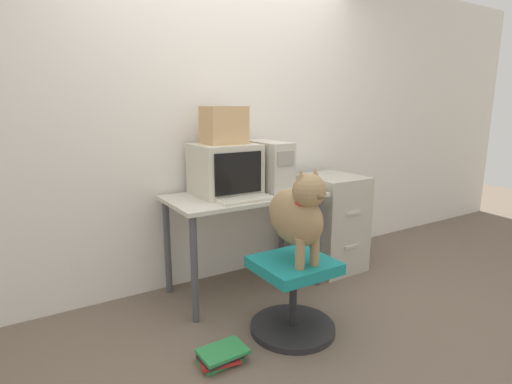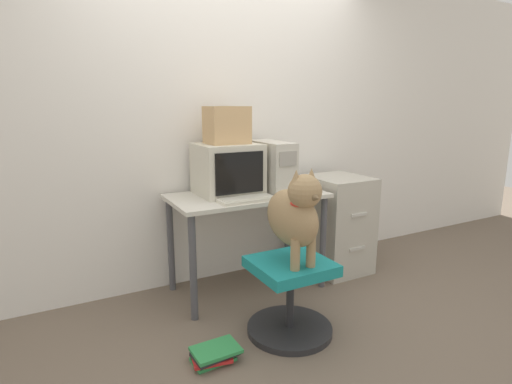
# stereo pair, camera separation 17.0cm
# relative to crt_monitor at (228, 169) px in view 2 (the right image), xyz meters

# --- Properties ---
(ground_plane) EXTENTS (12.00, 12.00, 0.00)m
(ground_plane) POSITION_rel_crt_monitor_xyz_m (0.12, -0.39, -0.97)
(ground_plane) COLOR #6B5B4C
(wall_back) EXTENTS (8.00, 0.05, 2.60)m
(wall_back) POSITION_rel_crt_monitor_xyz_m (0.12, 0.29, 0.33)
(wall_back) COLOR silver
(wall_back) RESTS_ON ground_plane
(desk) EXTENTS (1.18, 0.62, 0.77)m
(desk) POSITION_rel_crt_monitor_xyz_m (0.12, -0.08, -0.30)
(desk) COLOR beige
(desk) RESTS_ON ground_plane
(crt_monitor) EXTENTS (0.46, 0.43, 0.38)m
(crt_monitor) POSITION_rel_crt_monitor_xyz_m (0.00, 0.00, 0.00)
(crt_monitor) COLOR beige
(crt_monitor) RESTS_ON desk
(pc_tower) EXTENTS (0.20, 0.49, 0.39)m
(pc_tower) POSITION_rel_crt_monitor_xyz_m (0.35, -0.05, 0.00)
(pc_tower) COLOR beige
(pc_tower) RESTS_ON desk
(keyboard) EXTENTS (0.41, 0.17, 0.03)m
(keyboard) POSITION_rel_crt_monitor_xyz_m (0.01, -0.29, -0.18)
(keyboard) COLOR beige
(keyboard) RESTS_ON desk
(computer_mouse) EXTENTS (0.06, 0.04, 0.03)m
(computer_mouse) POSITION_rel_crt_monitor_xyz_m (0.29, -0.27, -0.18)
(computer_mouse) COLOR beige
(computer_mouse) RESTS_ON desk
(office_chair) EXTENTS (0.55, 0.55, 0.49)m
(office_chair) POSITION_rel_crt_monitor_xyz_m (0.07, -0.78, -0.71)
(office_chair) COLOR #262628
(office_chair) RESTS_ON ground_plane
(dog) EXTENTS (0.20, 0.51, 0.60)m
(dog) POSITION_rel_crt_monitor_xyz_m (0.07, -0.81, -0.16)
(dog) COLOR #9E7F56
(dog) RESTS_ON office_chair
(filing_cabinet) EXTENTS (0.46, 0.54, 0.84)m
(filing_cabinet) POSITION_rel_crt_monitor_xyz_m (1.00, -0.10, -0.55)
(filing_cabinet) COLOR #B7B2A3
(filing_cabinet) RESTS_ON ground_plane
(cardboard_box) EXTENTS (0.30, 0.24, 0.28)m
(cardboard_box) POSITION_rel_crt_monitor_xyz_m (0.00, 0.00, 0.33)
(cardboard_box) COLOR tan
(cardboard_box) RESTS_ON crt_monitor
(book_stack_floor) EXTENTS (0.28, 0.20, 0.08)m
(book_stack_floor) POSITION_rel_crt_monitor_xyz_m (-0.47, -0.83, -0.92)
(book_stack_floor) COLOR #2D8C47
(book_stack_floor) RESTS_ON ground_plane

